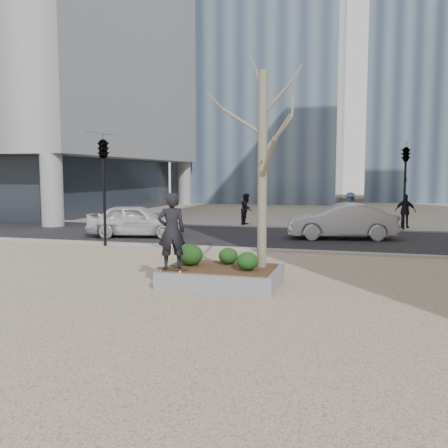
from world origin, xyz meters
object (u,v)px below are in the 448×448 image
(skateboard, at_px, (172,270))
(planter, at_px, (222,277))
(skateboarder, at_px, (171,231))
(police_car, at_px, (136,221))

(skateboard, bearing_deg, planter, 37.67)
(planter, bearing_deg, skateboarder, -145.06)
(skateboard, height_order, police_car, police_car)
(planter, relative_size, skateboard, 3.85)
(skateboard, distance_m, police_car, 10.75)
(skateboard, bearing_deg, skateboarder, 78.69)
(planter, height_order, skateboarder, skateboarder)
(planter, relative_size, skateboarder, 1.57)
(skateboarder, xyz_separation_m, police_car, (-5.45, 9.26, -0.71))
(skateboard, distance_m, skateboarder, 0.99)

